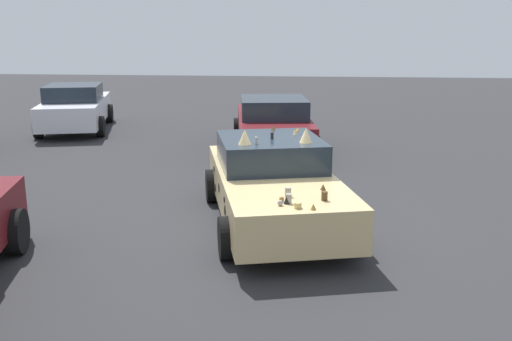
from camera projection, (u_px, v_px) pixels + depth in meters
The scene contains 4 objects.
ground_plane at pixel (274, 223), 9.55m from camera, with size 60.00×60.00×0.00m, color #2D2D30.
art_car_decorated at pixel (273, 182), 9.46m from camera, with size 4.77×2.84×1.62m.
parked_sedan_behind_left at pixel (273, 124), 14.95m from camera, with size 4.68×2.50×1.43m.
parked_sedan_row_back_center at pixel (75, 107), 18.11m from camera, with size 4.71×2.77×1.45m.
Camera 1 is at (-9.03, -0.59, 3.17)m, focal length 40.09 mm.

